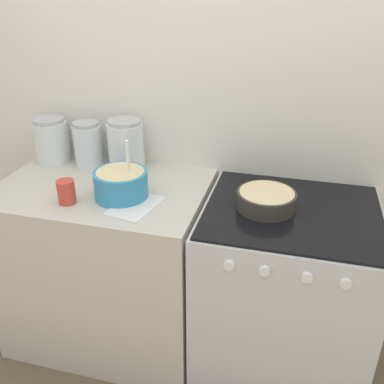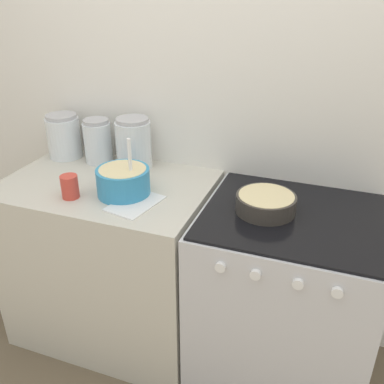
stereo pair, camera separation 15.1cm
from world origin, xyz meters
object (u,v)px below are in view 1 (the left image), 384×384
Objects in this scene: baking_pan at (266,200)px; tin_can at (66,192)px; mixing_bowl at (121,183)px; storage_jar_right at (126,149)px; storage_jar_middle at (88,147)px; stove at (283,293)px; storage_jar_left at (52,143)px.

tin_can reaches higher than baking_pan.
mixing_bowl is 0.31m from storage_jar_right.
storage_jar_middle is at bearing 103.42° from tin_can.
baking_pan is 0.96× the size of storage_jar_right.
storage_jar_left is (-1.25, 0.22, 0.55)m from stove.
baking_pan is 1.06× the size of storage_jar_left.
storage_jar_middle reaches higher than baking_pan.
storage_jar_right is at bearing 74.54° from tin_can.
baking_pan is at bearing -14.20° from storage_jar_middle.
tin_can reaches higher than stove.
storage_jar_right is (-0.10, 0.30, 0.04)m from mixing_bowl.
tin_can is (-0.95, -0.18, 0.50)m from stove.
storage_jar_right is at bearing -0.00° from storage_jar_left.
storage_jar_right is at bearing 165.03° from stove.
stove is 1.20m from storage_jar_middle.
mixing_bowl is 1.08× the size of baking_pan.
storage_jar_right reaches higher than storage_jar_left.
stove is 3.82× the size of storage_jar_left.
storage_jar_middle is at bearing 135.74° from mixing_bowl.
tin_can is at bearing -52.99° from storage_jar_left.
storage_jar_left is at bearing 180.00° from storage_jar_middle.
stove is 1.38m from storage_jar_left.
storage_jar_left is 2.25× the size of tin_can.
storage_jar_left is (-0.51, 0.30, 0.03)m from mixing_bowl.
storage_jar_middle is (-0.30, 0.30, 0.03)m from mixing_bowl.
mixing_bowl is at bearing -72.15° from storage_jar_right.
storage_jar_left is at bearing 180.00° from storage_jar_right.
storage_jar_left reaches higher than baking_pan.
baking_pan is at bearing -173.82° from stove.
storage_jar_right reaches higher than tin_can.
mixing_bowl is at bearing -30.02° from storage_jar_left.
storage_jar_right reaches higher than storage_jar_middle.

